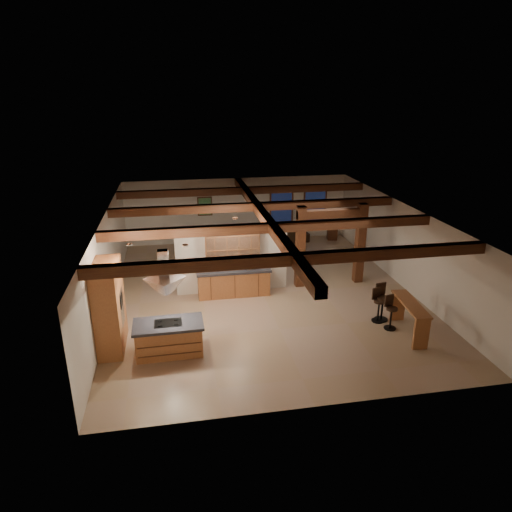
% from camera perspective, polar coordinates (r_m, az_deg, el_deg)
% --- Properties ---
extents(ground, '(12.00, 12.00, 0.00)m').
position_cam_1_polar(ground, '(15.69, 0.92, -4.77)').
color(ground, '#A1846B').
rests_on(ground, ground).
extents(room_walls, '(12.00, 12.00, 12.00)m').
position_cam_1_polar(room_walls, '(15.03, 0.95, 1.40)').
color(room_walls, beige).
rests_on(room_walls, ground).
extents(ceiling_beams, '(10.00, 12.00, 0.28)m').
position_cam_1_polar(ceiling_beams, '(14.74, 0.98, 5.00)').
color(ceiling_beams, '#37130D').
rests_on(ceiling_beams, room_walls).
extents(timber_posts, '(2.50, 0.30, 2.90)m').
position_cam_1_polar(timber_posts, '(16.13, 9.36, 2.39)').
color(timber_posts, '#37130D').
rests_on(timber_posts, ground).
extents(partition_wall, '(3.80, 0.18, 2.20)m').
position_cam_1_polar(partition_wall, '(15.57, -3.03, -0.60)').
color(partition_wall, beige).
rests_on(partition_wall, ground).
extents(pantry_cabinet, '(0.67, 1.60, 2.40)m').
position_cam_1_polar(pantry_cabinet, '(12.73, -17.86, -6.08)').
color(pantry_cabinet, '#A76535').
rests_on(pantry_cabinet, ground).
extents(back_counter, '(2.50, 0.66, 0.94)m').
position_cam_1_polar(back_counter, '(15.45, -2.80, -3.27)').
color(back_counter, '#A76535').
rests_on(back_counter, ground).
extents(upper_display_cabinet, '(1.80, 0.36, 0.95)m').
position_cam_1_polar(upper_display_cabinet, '(15.15, -2.99, 1.80)').
color(upper_display_cabinet, '#A76535').
rests_on(upper_display_cabinet, partition_wall).
extents(range_hood, '(1.10, 1.10, 1.40)m').
position_cam_1_polar(range_hood, '(11.81, -11.23, -4.41)').
color(range_hood, silver).
rests_on(range_hood, room_walls).
extents(back_windows, '(2.70, 0.07, 1.70)m').
position_cam_1_polar(back_windows, '(21.28, 5.30, 6.17)').
color(back_windows, '#37130D').
rests_on(back_windows, room_walls).
extents(framed_art, '(0.65, 0.05, 0.85)m').
position_cam_1_polar(framed_art, '(20.53, -6.41, 6.19)').
color(framed_art, '#37130D').
rests_on(framed_art, room_walls).
extents(recessed_cans, '(3.16, 2.46, 0.03)m').
position_cam_1_polar(recessed_cans, '(12.60, -8.69, 2.63)').
color(recessed_cans, silver).
rests_on(recessed_cans, room_walls).
extents(kitchen_island, '(1.83, 0.99, 0.90)m').
position_cam_1_polar(kitchen_island, '(12.41, -10.81, -10.00)').
color(kitchen_island, '#A76535').
rests_on(kitchen_island, ground).
extents(dining_table, '(2.03, 1.14, 0.71)m').
position_cam_1_polar(dining_table, '(18.35, -1.26, 0.22)').
color(dining_table, '#3A1E0E').
rests_on(dining_table, ground).
extents(sofa, '(2.05, 0.99, 0.58)m').
position_cam_1_polar(sofa, '(20.93, 3.86, 2.53)').
color(sofa, black).
rests_on(sofa, ground).
extents(microwave, '(0.55, 0.47, 0.26)m').
position_cam_1_polar(microwave, '(15.31, -0.57, -1.07)').
color(microwave, '#BABABF').
rests_on(microwave, back_counter).
extents(bar_counter, '(0.63, 1.88, 0.97)m').
position_cam_1_polar(bar_counter, '(13.71, 18.66, -6.77)').
color(bar_counter, '#A76535').
rests_on(bar_counter, ground).
extents(side_table, '(0.52, 0.52, 0.55)m').
position_cam_1_polar(side_table, '(21.56, 9.49, 2.78)').
color(side_table, '#37130D').
rests_on(side_table, ground).
extents(table_lamp, '(0.25, 0.25, 0.30)m').
position_cam_1_polar(table_lamp, '(21.42, 9.56, 4.01)').
color(table_lamp, black).
rests_on(table_lamp, side_table).
extents(bar_stool_a, '(0.39, 0.40, 1.05)m').
position_cam_1_polar(bar_stool_a, '(14.21, 15.02, -5.91)').
color(bar_stool_a, black).
rests_on(bar_stool_a, ground).
extents(bar_stool_b, '(0.37, 0.38, 1.03)m').
position_cam_1_polar(bar_stool_b, '(13.90, 16.48, -6.75)').
color(bar_stool_b, black).
rests_on(bar_stool_b, ground).
extents(bar_stool_c, '(0.40, 0.42, 1.15)m').
position_cam_1_polar(bar_stool_c, '(14.31, 15.46, -5.54)').
color(bar_stool_c, black).
rests_on(bar_stool_c, ground).
extents(dining_chairs, '(1.79, 1.79, 1.13)m').
position_cam_1_polar(dining_chairs, '(18.28, -1.26, 0.87)').
color(dining_chairs, '#37130D').
rests_on(dining_chairs, ground).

